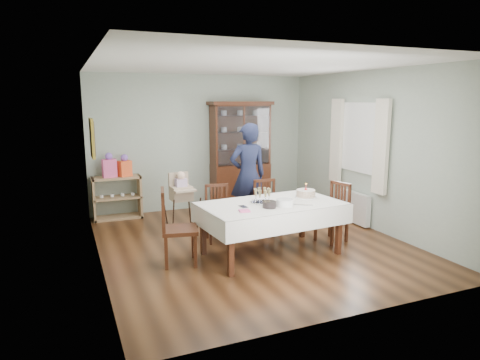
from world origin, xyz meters
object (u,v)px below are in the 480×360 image
birthday_cake (306,194)px  gift_bag_pink (109,166)px  chair_far_left (219,224)px  high_chair (182,208)px  chair_end_left (178,242)px  gift_bag_orange (125,166)px  champagne_tray (262,198)px  woman (248,175)px  chair_far_right (268,218)px  sideboard (117,198)px  china_cabinet (240,153)px  chair_end_right (332,224)px  dining_table (271,228)px

birthday_cake → gift_bag_pink: bearing=133.3°
chair_far_left → high_chair: (-0.41, 0.71, 0.14)m
chair_end_left → gift_bag_orange: 2.76m
gift_bag_pink → gift_bag_orange: gift_bag_pink is taller
gift_bag_orange → champagne_tray: bearing=-60.7°
chair_end_left → woman: bearing=-39.3°
chair_far_left → chair_far_right: size_ratio=0.99×
high_chair → birthday_cake: bearing=-48.0°
sideboard → chair_end_left: (0.48, -2.68, -0.09)m
china_cabinet → birthday_cake: china_cabinet is taller
chair_far_right → champagne_tray: (-0.49, -0.81, 0.56)m
woman → birthday_cake: (0.36, -1.34, -0.09)m
sideboard → woman: woman is taller
chair_end_right → champagne_tray: champagne_tray is taller
sideboard → chair_end_left: 2.72m
china_cabinet → woman: (-0.42, -1.36, -0.21)m
chair_end_right → sideboard: bearing=-146.6°
chair_end_right → high_chair: (-2.06, 1.42, 0.13)m
gift_bag_orange → birthday_cake: bearing=-50.0°
chair_far_left → chair_far_right: 0.87m
dining_table → chair_end_left: (-1.32, 0.15, -0.08)m
champagne_tray → gift_bag_pink: gift_bag_pink is taller
chair_far_right → gift_bag_orange: 2.89m
sideboard → gift_bag_orange: size_ratio=2.18×
chair_far_left → gift_bag_pink: bearing=135.7°
chair_far_left → chair_end_left: 1.10m
sideboard → chair_far_left: size_ratio=1.02×
woman → birthday_cake: bearing=107.2°
chair_far_right → chair_end_left: (-1.71, -0.73, 0.04)m
dining_table → chair_far_left: chair_far_left is taller
chair_end_left → gift_bag_orange: gift_bag_orange is taller
chair_end_right → gift_bag_pink: gift_bag_pink is taller
sideboard → champagne_tray: bearing=-58.3°
woman → gift_bag_pink: (-2.19, 1.37, 0.09)m
chair_end_right → gift_bag_orange: (-2.80, 2.65, 0.71)m
gift_bag_orange → dining_table: bearing=-59.7°
dining_table → champagne_tray: size_ratio=6.20×
chair_end_right → chair_far_right: bearing=-147.4°
birthday_cake → high_chair: bearing=136.0°
chair_far_right → chair_end_left: bearing=-154.3°
dining_table → chair_end_right: size_ratio=2.26×
gift_bag_pink → gift_bag_orange: 0.28m
china_cabinet → gift_bag_pink: bearing=180.0°
chair_end_left → birthday_cake: chair_end_left is taller
gift_bag_orange → china_cabinet: bearing=-0.0°
chair_far_right → china_cabinet: bearing=83.6°
champagne_tray → birthday_cake: size_ratio=1.04×
chair_end_right → gift_bag_pink: 4.12m
sideboard → gift_bag_pink: 0.61m
sideboard → birthday_cake: size_ratio=2.77×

